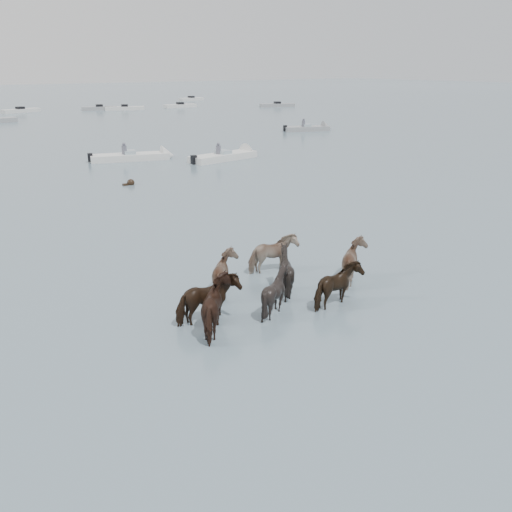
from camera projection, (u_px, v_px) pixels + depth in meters
ground at (286, 320)px, 15.21m from camera, size 400.00×400.00×0.00m
pony_herd at (274, 281)px, 16.27m from camera, size 7.26×4.33×1.55m
swimming_pony at (130, 183)px, 32.14m from camera, size 0.72×0.44×0.44m
motorboat_c at (141, 157)px, 40.61m from camera, size 6.30×3.20×1.92m
motorboat_d at (231, 156)px, 40.97m from camera, size 6.19×2.55×1.92m
motorboat_e at (313, 128)px, 58.29m from camera, size 5.41×3.29×1.92m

